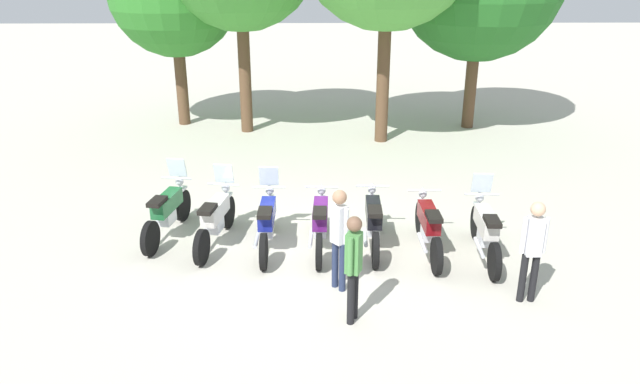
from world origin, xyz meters
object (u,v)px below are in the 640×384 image
person_2 (354,262)px  motorcycle_4 (373,221)px  person_0 (339,232)px  motorcycle_6 (485,230)px  motorcycle_0 (167,210)px  motorcycle_1 (216,218)px  motorcycle_5 (428,226)px  motorcycle_3 (320,222)px  person_1 (533,245)px  motorcycle_2 (267,221)px

person_2 → motorcycle_4: bearing=100.0°
person_0 → person_2: bearing=60.3°
motorcycle_6 → person_2: 3.21m
motorcycle_0 → motorcycle_1: same height
motorcycle_1 → motorcycle_6: size_ratio=0.99×
motorcycle_5 → motorcycle_6: motorcycle_6 is taller
motorcycle_5 → motorcycle_6: bearing=-101.8°
motorcycle_3 → motorcycle_6: bearing=-95.0°
motorcycle_5 → person_0: (-1.66, -1.28, 0.49)m
person_1 → motorcycle_5: bearing=35.5°
motorcycle_3 → person_1: 3.72m
motorcycle_3 → motorcycle_2: bearing=91.2°
person_2 → motorcycle_5: bearing=78.1°
motorcycle_4 → person_1: person_1 is taller
motorcycle_3 → motorcycle_5: same height
motorcycle_0 → person_2: person_2 is taller
motorcycle_1 → person_1: bearing=-102.5°
motorcycle_3 → motorcycle_1: bearing=87.0°
motorcycle_0 → person_0: (3.17, -2.02, 0.48)m
motorcycle_1 → person_2: 3.53m
motorcycle_2 → person_1: (4.14, -1.91, 0.45)m
motorcycle_4 → motorcycle_2: bearing=93.0°
motorcycle_5 → person_2: (-1.50, -2.19, 0.47)m
motorcycle_5 → person_0: 2.15m
motorcycle_0 → motorcycle_1: (0.97, -0.36, 0.00)m
person_0 → person_1: (2.90, -0.42, -0.03)m
motorcycle_5 → motorcycle_2: bearing=85.6°
motorcycle_0 → motorcycle_2: 2.00m
motorcycle_4 → person_0: size_ratio=1.29×
motorcycle_0 → person_0: person_0 is taller
motorcycle_0 → person_0: 3.79m
motorcycle_5 → person_1: bearing=-144.0°
motorcycle_0 → motorcycle_5: 4.89m
motorcycle_3 → person_1: (3.17, -1.89, 0.47)m
person_1 → person_2: size_ratio=1.00×
motorcycle_3 → motorcycle_0: bearing=81.9°
motorcycle_2 → person_0: bearing=-139.4°
motorcycle_4 → person_0: person_0 is taller
motorcycle_5 → person_1: size_ratio=1.32×
motorcycle_4 → person_0: (-0.70, -1.51, 0.49)m
person_2 → motorcycle_1: bearing=154.9°
motorcycle_5 → person_1: 2.15m
person_1 → motorcycle_0: bearing=67.4°
motorcycle_4 → person_2: bearing=170.1°
motorcycle_2 → motorcycle_5: motorcycle_2 is taller
motorcycle_2 → motorcycle_3: (0.97, -0.02, -0.01)m
motorcycle_2 → person_2: 2.83m
motorcycle_2 → motorcycle_6: (3.87, -0.42, 0.00)m
motorcycle_3 → person_1: bearing=-118.1°
motorcycle_5 → person_2: size_ratio=1.31×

